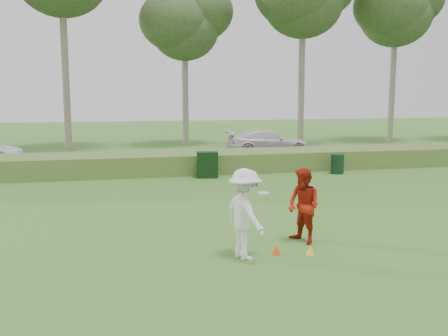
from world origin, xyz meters
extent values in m
plane|color=#356B23|center=(0.00, 0.00, 0.00)|extent=(120.00, 120.00, 0.00)
cube|color=#4B6C2B|center=(0.00, 12.00, 0.45)|extent=(80.00, 3.00, 0.90)
cube|color=#2D2D2D|center=(0.00, 17.00, 0.03)|extent=(80.00, 6.00, 0.06)
cylinder|color=gray|center=(-6.00, 23.00, 7.75)|extent=(0.44, 0.44, 15.50)
cylinder|color=gray|center=(2.00, 24.50, 5.75)|extent=(0.44, 0.44, 11.50)
ellipsoid|color=#354C26|center=(2.00, 24.50, 8.62)|extent=(6.24, 6.24, 5.28)
cylinder|color=gray|center=(10.00, 22.50, 7.00)|extent=(0.44, 0.44, 14.00)
cylinder|color=gray|center=(18.00, 23.80, 6.75)|extent=(0.44, 0.44, 13.50)
ellipsoid|color=#354C26|center=(18.00, 23.80, 10.12)|extent=(7.02, 7.02, 5.94)
imported|color=white|center=(-0.67, -0.86, 1.00)|extent=(1.06, 1.44, 1.99)
cylinder|color=white|center=(-0.27, -0.86, 1.44)|extent=(0.27, 0.27, 0.03)
imported|color=#A51E0E|center=(1.02, -0.05, 0.91)|extent=(0.97, 1.08, 1.83)
cone|color=#DC460B|center=(0.08, -0.80, 0.11)|extent=(0.21, 0.21, 0.23)
cone|color=yellow|center=(0.83, -0.97, 0.11)|extent=(0.20, 0.20, 0.22)
cube|color=black|center=(0.68, 10.03, 0.57)|extent=(0.98, 0.69, 1.14)
cylinder|color=black|center=(6.71, 9.78, 0.45)|extent=(0.76, 0.76, 0.90)
imported|color=silver|center=(5.89, 17.36, 0.79)|extent=(5.18, 2.48, 1.46)
camera|label=1|loc=(-3.55, -11.07, 3.55)|focal=40.00mm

